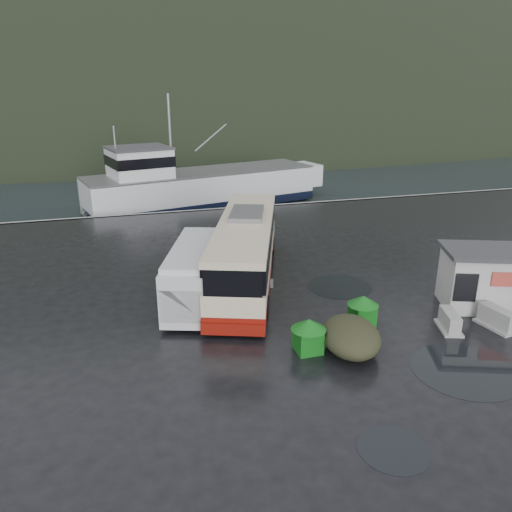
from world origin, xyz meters
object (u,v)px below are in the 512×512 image
object	(u,v)px
waste_bin_left	(308,351)
waste_bin_right	(361,324)
coach_bus	(246,281)
ticket_kiosk	(477,306)
fishing_trawler	(203,191)
white_van	(198,302)
jersey_barrier_c	(466,302)
dome_tent	(350,350)
jersey_barrier_b	(448,329)
jersey_barrier_a	(495,327)

from	to	relation	value
waste_bin_left	waste_bin_right	world-z (taller)	waste_bin_left
coach_bus	ticket_kiosk	bearing A→B (deg)	-11.85
coach_bus	fishing_trawler	xyz separation A→B (m)	(1.73, 22.27, 0.00)
white_van	jersey_barrier_c	world-z (taller)	white_van
coach_bus	ticket_kiosk	world-z (taller)	coach_bus
waste_bin_right	dome_tent	xyz separation A→B (m)	(-1.41, -1.83, 0.00)
waste_bin_left	dome_tent	world-z (taller)	waste_bin_left
ticket_kiosk	jersey_barrier_b	world-z (taller)	ticket_kiosk
waste_bin_right	dome_tent	bearing A→B (deg)	-127.74
jersey_barrier_a	jersey_barrier_b	world-z (taller)	jersey_barrier_a
coach_bus	jersey_barrier_c	distance (m)	10.60
jersey_barrier_b	white_van	bearing A→B (deg)	149.97
white_van	waste_bin_left	distance (m)	6.46
waste_bin_left	fishing_trawler	size ratio (longest dim) A/B	0.05
jersey_barrier_c	fishing_trawler	size ratio (longest dim) A/B	0.06
coach_bus	jersey_barrier_b	bearing A→B (deg)	-27.79
white_van	waste_bin_left	world-z (taller)	white_van
jersey_barrier_a	jersey_barrier_b	size ratio (longest dim) A/B	1.09
jersey_barrier_b	waste_bin_right	bearing A→B (deg)	157.39
fishing_trawler	waste_bin_left	bearing A→B (deg)	-106.17
dome_tent	jersey_barrier_b	world-z (taller)	dome_tent
jersey_barrier_c	dome_tent	bearing A→B (deg)	-160.19
waste_bin_left	jersey_barrier_b	distance (m)	6.26
dome_tent	jersey_barrier_c	world-z (taller)	dome_tent
white_van	ticket_kiosk	bearing A→B (deg)	0.28
waste_bin_right	fishing_trawler	xyz separation A→B (m)	(-1.76, 28.22, 0.00)
white_van	ticket_kiosk	xyz separation A→B (m)	(12.17, -3.91, 0.00)
jersey_barrier_a	fishing_trawler	bearing A→B (deg)	103.20
jersey_barrier_c	waste_bin_left	bearing A→B (deg)	-165.92
ticket_kiosk	jersey_barrier_a	xyz separation A→B (m)	(-0.66, -1.98, 0.00)
coach_bus	dome_tent	size ratio (longest dim) A/B	4.01
waste_bin_left	fishing_trawler	distance (m)	29.68
dome_tent	jersey_barrier_a	bearing A→B (deg)	0.60
waste_bin_left	jersey_barrier_c	size ratio (longest dim) A/B	0.95
ticket_kiosk	waste_bin_right	bearing A→B (deg)	-157.84
coach_bus	jersey_barrier_a	bearing A→B (deg)	-21.90
waste_bin_left	dome_tent	bearing A→B (deg)	-13.95
white_van	dome_tent	bearing A→B (deg)	-32.88
fishing_trawler	jersey_barrier_c	bearing A→B (deg)	-88.51
jersey_barrier_b	coach_bus	bearing A→B (deg)	132.77
fishing_trawler	ticket_kiosk	bearing A→B (deg)	-88.45
waste_bin_left	ticket_kiosk	bearing A→B (deg)	10.57
jersey_barrier_c	fishing_trawler	world-z (taller)	fishing_trawler
jersey_barrier_a	fishing_trawler	size ratio (longest dim) A/B	0.07
dome_tent	jersey_barrier_b	bearing A→B (deg)	5.63
dome_tent	coach_bus	bearing A→B (deg)	104.95
coach_bus	white_van	xyz separation A→B (m)	(-2.76, -1.81, 0.00)
fishing_trawler	waste_bin_right	bearing A→B (deg)	-100.23
fishing_trawler	coach_bus	bearing A→B (deg)	-108.24
dome_tent	jersey_barrier_c	bearing A→B (deg)	19.81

